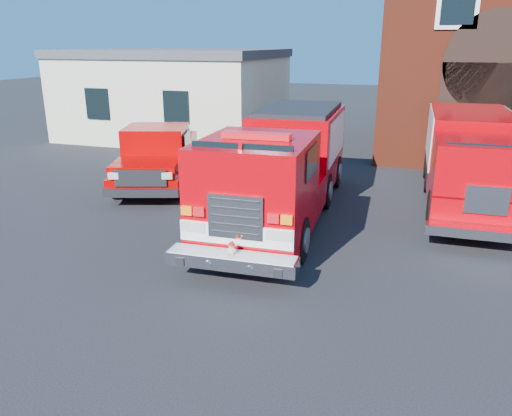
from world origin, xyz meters
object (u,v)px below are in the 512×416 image
(side_building, at_px, (177,93))
(fire_engine, at_px, (283,165))
(pickup_truck, at_px, (159,155))
(secondary_truck, at_px, (471,157))

(side_building, distance_m, fire_engine, 13.87)
(pickup_truck, bearing_deg, fire_engine, -22.41)
(pickup_truck, relative_size, secondary_truck, 0.80)
(secondary_truck, bearing_deg, pickup_truck, -175.55)
(side_building, relative_size, fire_engine, 1.11)
(side_building, height_order, secondary_truck, side_building)
(secondary_truck, bearing_deg, side_building, 149.89)
(fire_engine, bearing_deg, side_building, 128.79)
(side_building, relative_size, pickup_truck, 1.57)
(pickup_truck, height_order, secondary_truck, secondary_truck)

